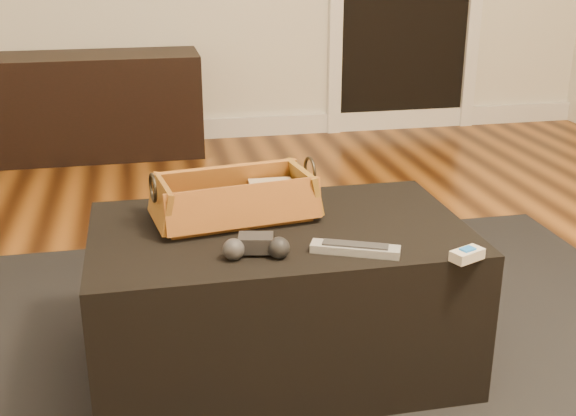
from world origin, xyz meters
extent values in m
cube|color=brown|center=(0.00, 0.00, -0.01)|extent=(5.00, 5.50, 0.01)
cube|color=white|center=(0.00, 2.73, 0.06)|extent=(5.00, 0.04, 0.12)
cube|color=black|center=(-0.73, 2.51, 0.28)|extent=(1.44, 0.45, 0.57)
cube|color=black|center=(0.00, 0.10, 0.01)|extent=(2.60, 2.00, 0.01)
cube|color=black|center=(0.00, 0.15, 0.22)|extent=(1.00, 0.60, 0.42)
cube|color=black|center=(-0.13, 0.22, 0.46)|extent=(0.24, 0.11, 0.02)
cube|color=tan|center=(0.00, 0.28, 0.48)|extent=(0.12, 0.09, 0.07)
cube|color=brown|center=(-0.11, 0.23, 0.44)|extent=(0.41, 0.24, 0.02)
cube|color=#A55925|center=(-0.12, 0.33, 0.50)|extent=(0.42, 0.10, 0.11)
cube|color=#AD6027|center=(-0.10, 0.14, 0.50)|extent=(0.42, 0.10, 0.11)
cube|color=olive|center=(0.09, 0.26, 0.50)|extent=(0.07, 0.21, 0.11)
cube|color=#975F22|center=(-0.31, 0.21, 0.50)|extent=(0.07, 0.21, 0.11)
torus|color=#342C22|center=(0.11, 0.27, 0.55)|extent=(0.02, 0.08, 0.08)
torus|color=black|center=(-0.33, 0.20, 0.55)|extent=(0.02, 0.08, 0.08)
cube|color=black|center=(-0.09, -0.01, 0.46)|extent=(0.10, 0.08, 0.04)
sphere|color=#2D2D30|center=(-0.15, -0.03, 0.46)|extent=(0.06, 0.06, 0.05)
sphere|color=black|center=(-0.04, -0.04, 0.46)|extent=(0.06, 0.06, 0.05)
cube|color=#979B9E|center=(0.15, -0.06, 0.44)|extent=(0.22, 0.13, 0.02)
cube|color=#292A2B|center=(0.15, -0.06, 0.45)|extent=(0.16, 0.10, 0.00)
cube|color=beige|center=(0.40, -0.15, 0.45)|extent=(0.09, 0.07, 0.03)
cube|color=blue|center=(0.40, -0.15, 0.46)|extent=(0.04, 0.04, 0.01)
camera|label=1|loc=(-0.35, -1.61, 1.15)|focal=45.00mm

